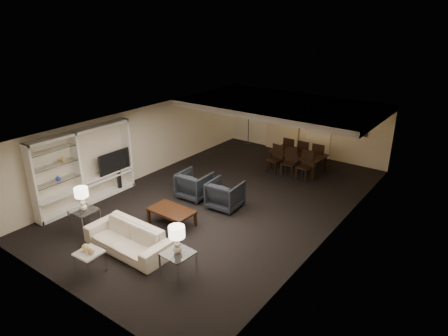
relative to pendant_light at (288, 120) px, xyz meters
name	(u,v)px	position (x,y,z in m)	size (l,w,h in m)	color
floor	(224,200)	(-0.30, -3.50, -1.92)	(11.00, 11.00, 0.00)	black
ceiling	(224,124)	(-0.30, -3.50, 0.58)	(7.00, 11.00, 0.02)	silver
wall_back	(304,124)	(-0.30, 2.00, -0.67)	(7.00, 0.02, 2.50)	beige
wall_front	(62,243)	(-0.30, -9.00, -0.67)	(7.00, 0.02, 2.50)	beige
wall_left	(144,142)	(-3.80, -3.50, -0.67)	(0.02, 11.00, 2.50)	beige
wall_right	(334,193)	(3.20, -3.50, -0.67)	(0.02, 11.00, 2.50)	beige
ceiling_soffit	(281,105)	(-0.30, 0.00, 0.48)	(7.00, 4.00, 0.20)	silver
curtains	(283,122)	(-1.20, 1.92, -0.72)	(1.50, 0.12, 2.40)	beige
door	(319,132)	(0.40, 1.97, -0.87)	(0.90, 0.05, 2.10)	silver
painting	(355,126)	(1.80, 1.96, -0.37)	(0.95, 0.04, 0.65)	#142D38
media_unit	(85,167)	(-3.61, -6.10, -0.74)	(0.38, 3.40, 2.35)	white
pendant_light	(288,120)	(0.00, 0.00, 0.00)	(0.52, 0.52, 0.24)	#D8591E
sofa	(127,238)	(-0.59, -7.17, -1.58)	(2.33, 0.91, 0.68)	beige
coffee_table	(172,217)	(-0.59, -5.57, -1.69)	(1.28, 0.74, 0.46)	black
armchair_left	(195,185)	(-1.19, -3.87, -1.49)	(0.92, 0.95, 0.86)	black
armchair_right	(225,195)	(0.01, -3.87, -1.49)	(0.92, 0.95, 0.86)	black
side_table_left	(85,220)	(-2.29, -7.17, -1.62)	(0.64, 0.64, 0.60)	silver
side_table_right	(178,264)	(1.11, -7.17, -1.62)	(0.64, 0.64, 0.60)	white
table_lamp_left	(82,199)	(-2.29, -7.17, -0.99)	(0.36, 0.36, 0.66)	white
table_lamp_right	(177,240)	(1.11, -7.17, -0.99)	(0.36, 0.36, 0.66)	beige
marble_table	(90,262)	(-0.59, -8.27, -1.65)	(0.53, 0.53, 0.53)	silver
gold_gourd_a	(86,247)	(-0.69, -8.27, -1.30)	(0.17, 0.17, 0.17)	#EDCC7D
gold_gourd_b	(91,251)	(-0.49, -8.27, -1.31)	(0.15, 0.15, 0.15)	#E2B877
television	(112,161)	(-3.58, -5.11, -0.83)	(0.15, 1.17, 0.67)	black
vase_blue	(58,178)	(-3.61, -7.00, -0.78)	(0.15, 0.15, 0.16)	#2535A3
vase_amber	(63,159)	(-3.61, -6.77, -0.28)	(0.16, 0.16, 0.16)	gold
floor_speaker	(119,176)	(-3.50, -4.97, -1.40)	(0.11, 0.11, 1.05)	black
dining_table	(297,162)	(0.41, 0.09, -1.57)	(1.98, 1.10, 0.70)	black
chair_nl	(274,159)	(-0.19, -0.56, -1.40)	(0.48, 0.48, 1.03)	black
chair_nm	(289,163)	(0.41, -0.56, -1.40)	(0.48, 0.48, 1.03)	black
chair_nr	(304,166)	(1.01, -0.56, -1.40)	(0.48, 0.48, 1.03)	black
chair_fl	(291,150)	(-0.19, 0.74, -1.40)	(0.48, 0.48, 1.03)	black
chair_fm	(305,153)	(0.41, 0.74, -1.40)	(0.48, 0.48, 1.03)	black
chair_fr	(320,156)	(1.01, 0.74, -1.40)	(0.48, 0.48, 1.03)	black
floor_lamp	(248,127)	(-2.77, 1.70, -1.14)	(0.22, 0.22, 1.55)	black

